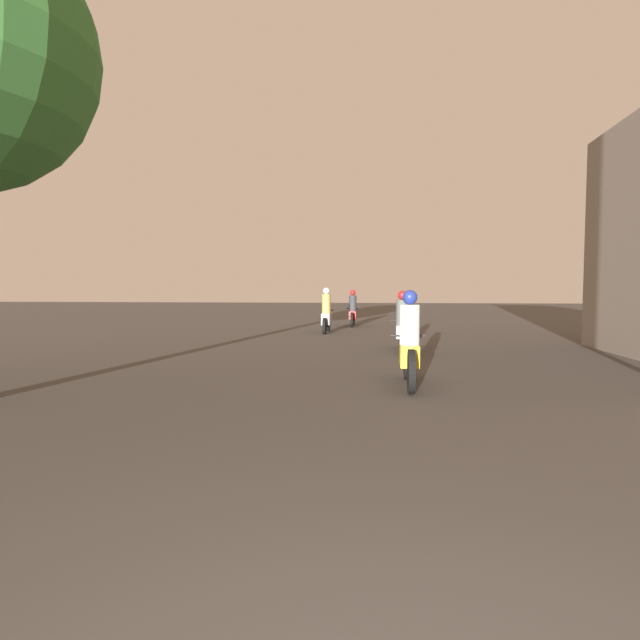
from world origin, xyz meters
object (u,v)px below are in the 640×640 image
(motorcycle_white, at_px, (402,327))
(motorcycle_yellow, at_px, (409,347))
(motorcycle_silver, at_px, (326,315))
(motorcycle_red, at_px, (353,312))

(motorcycle_white, bearing_deg, motorcycle_yellow, -94.03)
(motorcycle_yellow, height_order, motorcycle_silver, motorcycle_silver)
(motorcycle_yellow, distance_m, motorcycle_silver, 10.37)
(motorcycle_yellow, bearing_deg, motorcycle_silver, 112.99)
(motorcycle_yellow, xyz_separation_m, motorcycle_white, (0.08, 4.80, -0.01))
(motorcycle_white, xyz_separation_m, motorcycle_silver, (-2.56, 5.27, 0.03))
(motorcycle_red, bearing_deg, motorcycle_white, -80.96)
(motorcycle_silver, xyz_separation_m, motorcycle_red, (0.78, 3.33, -0.02))
(motorcycle_silver, bearing_deg, motorcycle_yellow, -84.18)
(motorcycle_white, relative_size, motorcycle_red, 1.07)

